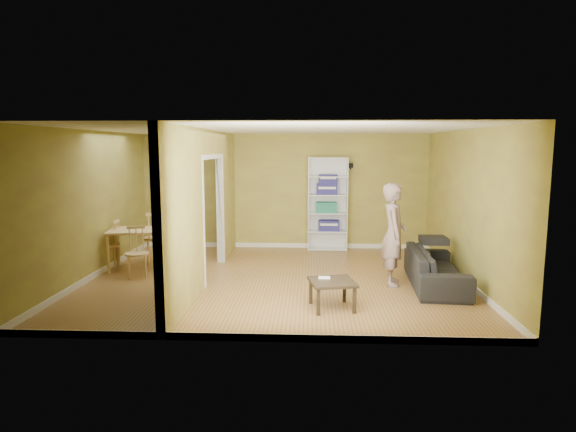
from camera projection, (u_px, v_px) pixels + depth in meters
The scene contains 16 objects.
room_shell at pixel (276, 206), 8.27m from camera, with size 6.50×6.50×6.50m.
partition at pixel (207, 206), 8.33m from camera, with size 0.22×5.50×2.60m, color #AFB242, non-canonical shape.
wall_speaker at pixel (351, 166), 10.78m from camera, with size 0.10×0.10×0.10m, color black.
sofa at pixel (436, 262), 8.03m from camera, with size 0.89×2.08×0.79m, color black.
person at pixel (394, 226), 8.01m from camera, with size 0.57×0.73×2.02m, color slate.
bookshelf at pixel (327, 204), 10.85m from camera, with size 0.88×0.38×2.09m.
paper_box_navy_a at pixel (329, 225), 10.86m from camera, with size 0.46×0.30×0.23m, color navy.
paper_box_teal at pixel (326, 207), 10.81m from camera, with size 0.46×0.30×0.24m, color #227771.
paper_box_navy_b at pixel (327, 189), 10.75m from camera, with size 0.45×0.29×0.23m, color #1F224C.
paper_box_navy_c at pixel (328, 180), 10.72m from camera, with size 0.41×0.27×0.21m, color navy.
coffee_table at pixel (332, 285), 6.89m from camera, with size 0.62×0.62×0.41m.
game_controller at pixel (324, 278), 6.98m from camera, with size 0.17×0.04×0.03m, color white.
dining_table at pixel (142, 233), 9.16m from camera, with size 1.21×0.81×0.76m.
chair_left at pixel (109, 244), 9.27m from camera, with size 0.42×0.42×0.92m, color tan, non-canonical shape.
chair_near at pixel (137, 252), 8.56m from camera, with size 0.41×0.41×0.90m, color #D9B581, non-canonical shape.
chair_far at pixel (156, 237), 9.70m from camera, with size 0.47×0.47×1.03m, color tan, non-canonical shape.
Camera 1 is at (0.58, -8.20, 2.30)m, focal length 30.00 mm.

